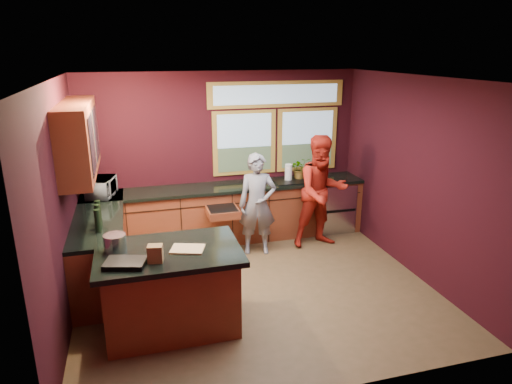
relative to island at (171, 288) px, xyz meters
name	(u,v)px	position (x,y,z in m)	size (l,w,h in m)	color
floor	(256,288)	(1.14, 0.57, -0.48)	(4.50, 4.50, 0.00)	brown
room_shell	(203,153)	(0.55, 0.89, 1.32)	(4.52, 4.02, 2.71)	black
back_counter	(240,212)	(1.34, 2.26, -0.01)	(4.50, 0.64, 0.93)	maroon
left_counter	(101,247)	(-0.81, 1.42, -0.01)	(0.64, 2.30, 0.93)	maroon
island	(171,288)	(0.00, 0.00, 0.00)	(1.55, 1.05, 0.95)	maroon
person_grey	(257,204)	(1.47, 1.66, 0.30)	(0.57, 0.37, 1.56)	slate
person_red	(322,192)	(2.51, 1.66, 0.41)	(0.87, 0.68, 1.78)	#A61F13
microwave	(101,187)	(-0.78, 2.20, 0.59)	(0.51, 0.34, 0.28)	#999999
potted_plant	(300,168)	(2.39, 2.32, 0.64)	(0.34, 0.29, 0.37)	#999999
paper_towel	(289,173)	(2.17, 2.27, 0.59)	(0.12, 0.12, 0.28)	silver
cutting_board	(188,249)	(0.20, -0.05, 0.48)	(0.35, 0.25, 0.02)	tan
stock_pot	(115,242)	(-0.55, 0.15, 0.56)	(0.24, 0.24, 0.18)	silver
paper_bag	(155,254)	(-0.15, -0.25, 0.56)	(0.15, 0.12, 0.18)	brown
black_tray	(125,263)	(-0.45, -0.25, 0.49)	(0.40, 0.28, 0.05)	black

